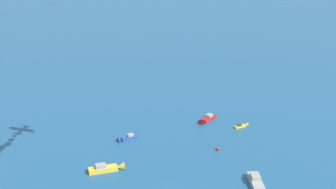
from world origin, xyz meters
The scene contains 6 objects.
motorboat_near_centre centered at (-20.04, 43.24, 0.66)m, with size 2.67×8.51×2.44m.
motorboat_far_port centered at (-19.74, -2.51, 0.78)m, with size 7.38×9.78×2.88m.
motorboat_far_stbd centered at (-8.14, 46.90, 0.40)m, with size 2.93×5.31×1.50m.
motorboat_inshore centered at (16.04, 16.68, 0.87)m, with size 9.87×9.90×3.23m.
motorboat_trailing centered at (-30.11, 14.85, 0.54)m, with size 3.39×7.09×1.99m.
marker_buoy centered at (-4.18, 27.61, 0.39)m, with size 1.10×1.10×2.10m.
Camera 1 is at (70.95, -81.78, 66.25)m, focal length 52.31 mm.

